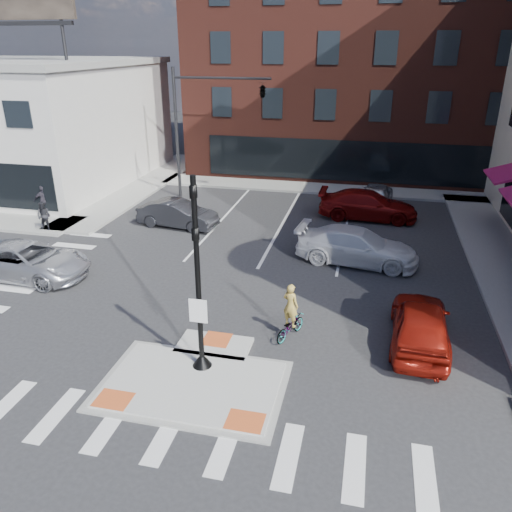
% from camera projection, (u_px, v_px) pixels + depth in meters
% --- Properties ---
extents(ground, '(120.00, 120.00, 0.00)m').
position_uv_depth(ground, '(198.00, 376.00, 15.10)').
color(ground, '#28282B').
rests_on(ground, ground).
extents(refuge_island, '(5.40, 4.65, 0.13)m').
position_uv_depth(refuge_island, '(195.00, 380.00, 14.85)').
color(refuge_island, gray).
rests_on(refuge_island, ground).
extents(sidewalk_nw, '(23.50, 20.50, 0.15)m').
position_uv_depth(sidewalk_nw, '(31.00, 198.00, 32.26)').
color(sidewalk_nw, gray).
rests_on(sidewalk_nw, ground).
extents(sidewalk_e, '(3.00, 24.00, 0.15)m').
position_uv_depth(sidewalk_e, '(508.00, 272.00, 21.76)').
color(sidewalk_e, gray).
rests_on(sidewalk_e, ground).
extents(sidewalk_n, '(26.00, 3.00, 0.15)m').
position_uv_depth(sidewalk_n, '(346.00, 189.00, 34.14)').
color(sidewalk_n, gray).
rests_on(sidewalk_n, ground).
extents(building_n, '(24.40, 18.40, 15.50)m').
position_uv_depth(building_n, '(361.00, 63.00, 40.04)').
color(building_n, '#4C1F17').
rests_on(building_n, ground).
extents(building_far_left, '(10.00, 12.00, 10.00)m').
position_uv_depth(building_far_left, '(307.00, 81.00, 60.52)').
color(building_far_left, slate).
rests_on(building_far_left, ground).
extents(building_far_right, '(12.00, 12.00, 12.00)m').
position_uv_depth(building_far_right, '(418.00, 73.00, 59.20)').
color(building_far_right, brown).
rests_on(building_far_right, ground).
extents(signal_pole, '(0.60, 0.60, 5.98)m').
position_uv_depth(signal_pole, '(199.00, 301.00, 14.52)').
color(signal_pole, black).
rests_on(signal_pole, refuge_island).
extents(mast_arm_signal, '(6.10, 2.24, 8.00)m').
position_uv_depth(mast_arm_signal, '(238.00, 100.00, 29.50)').
color(mast_arm_signal, black).
rests_on(mast_arm_signal, ground).
extents(silver_suv, '(5.50, 2.67, 1.51)m').
position_uv_depth(silver_suv, '(27.00, 261.00, 21.24)').
color(silver_suv, silver).
rests_on(silver_suv, ground).
extents(red_sedan, '(2.03, 4.66, 1.56)m').
position_uv_depth(red_sedan, '(420.00, 324.00, 16.40)').
color(red_sedan, maroon).
rests_on(red_sedan, ground).
extents(white_pickup, '(5.73, 2.88, 1.60)m').
position_uv_depth(white_pickup, '(357.00, 246.00, 22.63)').
color(white_pickup, white).
rests_on(white_pickup, ground).
extents(bg_car_dark, '(4.56, 2.10, 1.45)m').
position_uv_depth(bg_car_dark, '(178.00, 214.00, 27.11)').
color(bg_car_dark, '#232428').
rests_on(bg_car_dark, ground).
extents(bg_car_silver, '(2.26, 4.58, 1.50)m').
position_uv_depth(bg_car_silver, '(376.00, 194.00, 30.52)').
color(bg_car_silver, '#B2B6BA').
rests_on(bg_car_silver, ground).
extents(bg_car_red, '(5.54, 2.32, 1.60)m').
position_uv_depth(bg_car_red, '(368.00, 205.00, 28.36)').
color(bg_car_red, maroon).
rests_on(bg_car_red, ground).
extents(cyclist, '(1.13, 1.64, 2.01)m').
position_uv_depth(cyclist, '(290.00, 320.00, 16.85)').
color(cyclist, '#3F3F44').
rests_on(cyclist, ground).
extents(pedestrian_a, '(0.77, 0.62, 1.54)m').
position_uv_depth(pedestrian_a, '(44.00, 216.00, 26.20)').
color(pedestrian_a, '#222227').
rests_on(pedestrian_a, sidewalk_nw).
extents(pedestrian_b, '(1.14, 0.93, 1.81)m').
position_uv_depth(pedestrian_b, '(44.00, 201.00, 28.22)').
color(pedestrian_b, '#2F2C36').
rests_on(pedestrian_b, sidewalk_nw).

